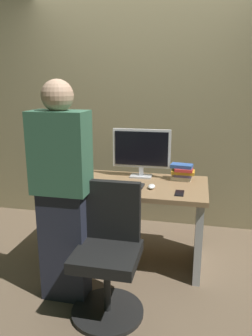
{
  "coord_description": "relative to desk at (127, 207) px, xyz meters",
  "views": [
    {
      "loc": [
        0.6,
        -2.75,
        1.62
      ],
      "look_at": [
        0.0,
        -0.05,
        0.89
      ],
      "focal_mm": 35.18,
      "sensor_mm": 36.0,
      "label": 1
    }
  ],
  "objects": [
    {
      "name": "ground_plane",
      "position": [
        0.0,
        0.0,
        -0.51
      ],
      "size": [
        9.0,
        9.0,
        0.0
      ],
      "primitive_type": "plane",
      "color": "brown"
    },
    {
      "name": "monitor",
      "position": [
        0.09,
        0.21,
        0.49
      ],
      "size": [
        0.54,
        0.14,
        0.46
      ],
      "color": "silver",
      "rests_on": "desk"
    },
    {
      "name": "book_stack",
      "position": [
        0.48,
        0.2,
        0.31
      ],
      "size": [
        0.22,
        0.16,
        0.15
      ],
      "color": "beige",
      "rests_on": "desk"
    },
    {
      "name": "mouse",
      "position": [
        0.24,
        -0.11,
        0.25
      ],
      "size": [
        0.06,
        0.1,
        0.03
      ],
      "primitive_type": "ellipsoid",
      "color": "white",
      "rests_on": "desk"
    },
    {
      "name": "office_chair",
      "position": [
        0.03,
        -0.73,
        -0.08
      ],
      "size": [
        0.52,
        0.52,
        0.94
      ],
      "color": "black",
      "rests_on": "ground"
    },
    {
      "name": "person_at_desk",
      "position": [
        -0.34,
        -0.65,
        0.33
      ],
      "size": [
        0.4,
        0.24,
        1.64
      ],
      "color": "#262838",
      "rests_on": "ground"
    },
    {
      "name": "keyboard",
      "position": [
        -0.05,
        -0.1,
        0.24
      ],
      "size": [
        0.43,
        0.15,
        0.02
      ],
      "primitive_type": "cube",
      "rotation": [
        0.0,
        0.0,
        -0.04
      ],
      "color": "#262626",
      "rests_on": "desk"
    },
    {
      "name": "cell_phone",
      "position": [
        0.48,
        -0.19,
        0.24
      ],
      "size": [
        0.07,
        0.14,
        0.01
      ],
      "primitive_type": "cube",
      "rotation": [
        0.0,
        0.0,
        -0.01
      ],
      "color": "black",
      "rests_on": "desk"
    },
    {
      "name": "cup_near_keyboard",
      "position": [
        -0.48,
        -0.06,
        0.28
      ],
      "size": [
        0.07,
        0.07,
        0.09
      ],
      "primitive_type": "cylinder",
      "color": "#D84C3F",
      "rests_on": "desk"
    },
    {
      "name": "wall_back",
      "position": [
        0.0,
        0.95,
        0.99
      ],
      "size": [
        6.4,
        0.1,
        3.0
      ],
      "primitive_type": "cube",
      "color": "#8C7F5B",
      "rests_on": "ground"
    },
    {
      "name": "desk",
      "position": [
        0.0,
        0.0,
        0.0
      ],
      "size": [
        1.41,
        0.73,
        0.74
      ],
      "color": "#93704C",
      "rests_on": "ground"
    }
  ]
}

